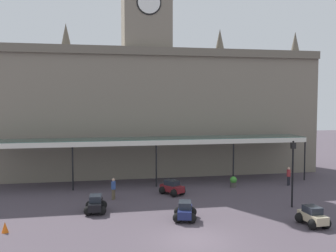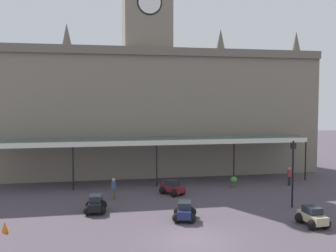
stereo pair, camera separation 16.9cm
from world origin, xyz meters
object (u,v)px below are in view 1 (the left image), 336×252
(car_beige_sedan, at_px, (313,217))
(car_maroon_sedan, at_px, (172,188))
(pedestrian_crossing_forecourt, at_px, (289,175))
(victorian_lamppost, at_px, (293,166))
(car_black_sedan, at_px, (96,205))
(traffic_cone, at_px, (5,227))
(car_navy_sedan, at_px, (185,212))
(planter_near_kerb, at_px, (233,182))
(pedestrian_near_entrance, at_px, (113,188))

(car_beige_sedan, distance_m, car_maroon_sedan, 11.60)
(pedestrian_crossing_forecourt, relative_size, victorian_lamppost, 0.35)
(pedestrian_crossing_forecourt, bearing_deg, car_black_sedan, -163.09)
(car_black_sedan, bearing_deg, car_maroon_sedan, 32.36)
(car_black_sedan, bearing_deg, victorian_lamppost, -5.59)
(traffic_cone, bearing_deg, car_navy_sedan, 1.97)
(car_navy_sedan, xyz_separation_m, planter_near_kerb, (6.41, 8.24, -0.01))
(car_beige_sedan, relative_size, victorian_lamppost, 0.43)
(traffic_cone, bearing_deg, car_black_sedan, 30.87)
(car_black_sedan, distance_m, car_navy_sedan, 6.31)
(car_maroon_sedan, distance_m, victorian_lamppost, 9.74)
(car_navy_sedan, bearing_deg, car_maroon_sedan, 85.69)
(traffic_cone, bearing_deg, car_maroon_sedan, 31.68)
(planter_near_kerb, bearing_deg, car_beige_sedan, -84.41)
(pedestrian_crossing_forecourt, distance_m, pedestrian_near_entrance, 16.06)
(victorian_lamppost, bearing_deg, pedestrian_near_entrance, 160.00)
(car_beige_sedan, height_order, pedestrian_near_entrance, pedestrian_near_entrance)
(car_black_sedan, bearing_deg, planter_near_kerb, 24.45)
(car_navy_sedan, relative_size, traffic_cone, 3.46)
(car_beige_sedan, distance_m, planter_near_kerb, 10.90)
(pedestrian_crossing_forecourt, bearing_deg, victorian_lamppost, -116.64)
(victorian_lamppost, bearing_deg, pedestrian_crossing_forecourt, 63.36)
(car_beige_sedan, relative_size, traffic_cone, 3.28)
(pedestrian_crossing_forecourt, height_order, planter_near_kerb, pedestrian_crossing_forecourt)
(car_beige_sedan, height_order, traffic_cone, car_beige_sedan)
(pedestrian_crossing_forecourt, xyz_separation_m, pedestrian_near_entrance, (-15.93, -2.04, 0.00))
(car_beige_sedan, xyz_separation_m, planter_near_kerb, (-1.06, 10.85, -0.01))
(car_beige_sedan, xyz_separation_m, car_navy_sedan, (-7.48, 2.61, 0.00))
(car_navy_sedan, distance_m, victorian_lamppost, 8.77)
(car_navy_sedan, relative_size, victorian_lamppost, 0.46)
(car_maroon_sedan, bearing_deg, car_black_sedan, -147.64)
(pedestrian_near_entrance, bearing_deg, car_black_sedan, -113.08)
(car_beige_sedan, bearing_deg, pedestrian_crossing_forecourt, 68.66)
(victorian_lamppost, bearing_deg, car_navy_sedan, -170.61)
(car_black_sedan, distance_m, pedestrian_crossing_forecourt, 18.09)
(car_beige_sedan, xyz_separation_m, car_maroon_sedan, (-6.97, 9.26, 0.00))
(pedestrian_near_entrance, bearing_deg, planter_near_kerb, 12.01)
(victorian_lamppost, bearing_deg, planter_near_kerb, 105.31)
(victorian_lamppost, bearing_deg, car_black_sedan, 174.41)
(pedestrian_near_entrance, bearing_deg, car_navy_sedan, -54.14)
(car_maroon_sedan, bearing_deg, pedestrian_crossing_forecourt, 6.89)
(pedestrian_crossing_forecourt, distance_m, victorian_lamppost, 7.71)
(pedestrian_near_entrance, xyz_separation_m, victorian_lamppost, (12.60, -4.59, 2.10))
(car_black_sedan, height_order, pedestrian_near_entrance, pedestrian_near_entrance)
(pedestrian_near_entrance, bearing_deg, car_beige_sedan, -36.02)
(traffic_cone, xyz_separation_m, planter_near_kerb, (17.31, 8.62, 0.17))
(car_maroon_sedan, relative_size, planter_near_kerb, 2.35)
(car_black_sedan, height_order, victorian_lamppost, victorian_lamppost)
(car_navy_sedan, bearing_deg, pedestrian_near_entrance, 125.86)
(car_navy_sedan, height_order, victorian_lamppost, victorian_lamppost)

